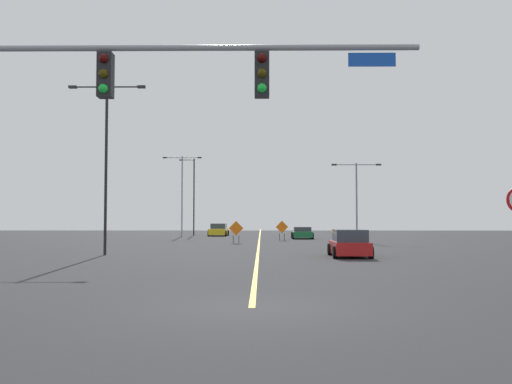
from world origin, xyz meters
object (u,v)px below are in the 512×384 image
street_lamp_mid_left (182,189)px  traffic_signal_assembly (106,97)px  street_lamp_far_right (193,193)px  car_yellow_near (219,230)px  street_lamp_near_right (357,193)px  street_lamp_near_left (106,154)px  car_green_mid (302,233)px  construction_sign_median_far (282,228)px  car_red_approaching (349,244)px  construction_sign_left_lane (236,229)px

street_lamp_mid_left → traffic_signal_assembly: bearing=-83.8°
street_lamp_far_right → car_yellow_near: size_ratio=2.11×
street_lamp_mid_left → street_lamp_near_right: bearing=-34.9°
street_lamp_far_right → car_yellow_near: 5.70m
street_lamp_near_left → car_green_mid: street_lamp_near_left is taller
traffic_signal_assembly → street_lamp_far_right: bearing=95.0°
car_green_mid → street_lamp_near_left: bearing=-117.1°
construction_sign_median_far → car_red_approaching: bearing=-82.9°
car_yellow_near → car_green_mid: car_yellow_near is taller
construction_sign_left_lane → street_lamp_near_right: bearing=19.3°
construction_sign_left_lane → car_red_approaching: size_ratio=0.45×
street_lamp_far_right → construction_sign_left_lane: (6.23, -20.84, -3.95)m
construction_sign_median_far → street_lamp_far_right: bearing=124.7°
street_lamp_mid_left → construction_sign_left_lane: 17.89m
street_lamp_near_left → street_lamp_mid_left: bearing=90.4°
construction_sign_left_lane → car_red_approaching: 17.67m
traffic_signal_assembly → street_lamp_far_right: street_lamp_far_right is taller
street_lamp_near_left → street_lamp_near_right: 25.55m
street_lamp_near_left → street_lamp_near_right: bearing=47.2°
street_lamp_near_right → construction_sign_median_far: bearing=161.3°
street_lamp_near_left → construction_sign_left_lane: (6.65, 14.97, -4.53)m
construction_sign_left_lane → car_yellow_near: 19.55m
street_lamp_far_right → construction_sign_left_lane: 22.10m
construction_sign_median_far → street_lamp_near_right: bearing=-18.7°
traffic_signal_assembly → construction_sign_median_far: 39.66m
street_lamp_mid_left → car_yellow_near: size_ratio=2.05×
street_lamp_near_right → car_yellow_near: size_ratio=1.59×
car_yellow_near → car_red_approaching: 36.92m
construction_sign_left_lane → construction_sign_median_far: size_ratio=1.00×
traffic_signal_assembly → car_red_approaching: size_ratio=2.70×
street_lamp_far_right → car_red_approaching: 39.60m
street_lamp_far_right → car_yellow_near: bearing=-25.0°
street_lamp_near_left → car_green_mid: bearing=62.9°
street_lamp_far_right → construction_sign_left_lane: bearing=-73.4°
street_lamp_near_left → car_red_approaching: 14.42m
street_lamp_far_right → street_lamp_near_right: 24.06m
street_lamp_near_left → car_green_mid: size_ratio=2.43×
street_lamp_mid_left → car_green_mid: street_lamp_mid_left is taller
car_green_mid → construction_sign_left_lane: bearing=-121.3°
street_lamp_far_right → street_lamp_mid_left: bearing=-97.3°
car_yellow_near → traffic_signal_assembly: bearing=-88.4°
street_lamp_near_right → car_green_mid: street_lamp_near_right is taller
street_lamp_near_right → street_lamp_mid_left: bearing=145.1°
street_lamp_mid_left → construction_sign_median_far: (10.89, -9.96, -4.22)m
construction_sign_left_lane → car_yellow_near: (-2.96, 19.31, -0.47)m
traffic_signal_assembly → car_red_approaching: traffic_signal_assembly is taller
street_lamp_far_right → construction_sign_left_lane: size_ratio=5.06×
street_lamp_near_right → street_lamp_near_left: bearing=-132.8°
street_lamp_near_left → car_green_mid: (12.91, 25.25, -5.11)m
street_lamp_far_right → street_lamp_mid_left: street_lamp_far_right is taller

